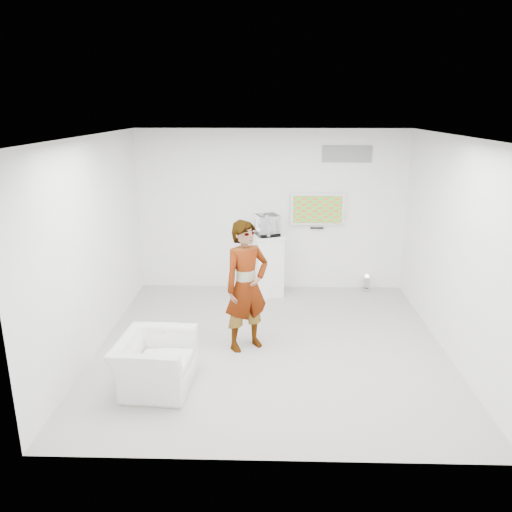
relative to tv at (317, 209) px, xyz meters
The scene contains 10 objects.
room 2.59m from the tv, 109.13° to the right, with size 5.01×5.01×3.00m.
tv is the anchor object (origin of this frame).
logo_decal 1.12m from the tv, ahead, with size 0.90×0.02×0.30m, color gray.
person 2.85m from the tv, 115.60° to the right, with size 0.69×0.45×1.89m, color white.
armchair 4.44m from the tv, 122.38° to the right, with size 1.00×0.88×0.65m, color white.
pedestal 1.39m from the tv, 159.43° to the right, with size 0.55×0.55×1.13m, color white.
floor_uplight 1.71m from the tv, ahead, with size 0.20×0.20×0.30m, color silver.
vitrine 1.01m from the tv, 159.43° to the right, with size 0.38×0.38×0.38m, color white.
console 1.03m from the tv, 159.43° to the right, with size 0.05×0.17×0.24m, color white.
wii_remote 2.50m from the tv, 115.60° to the right, with size 0.03×0.13×0.03m, color white.
Camera 1 is at (-0.03, -6.65, 3.37)m, focal length 35.00 mm.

